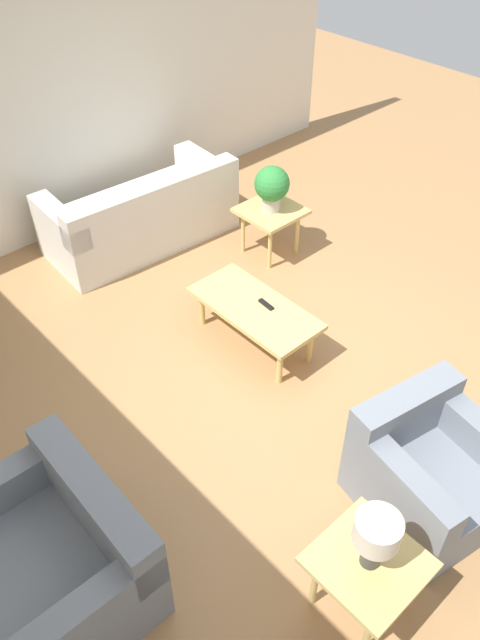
# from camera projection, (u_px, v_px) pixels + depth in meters

# --- Properties ---
(ground_plane) EXTENTS (14.00, 14.00, 0.00)m
(ground_plane) POSITION_uv_depth(u_px,v_px,m) (279.00, 365.00, 5.16)
(ground_plane) COLOR #A87A4C
(wall_right) EXTENTS (0.12, 7.20, 2.70)m
(wall_right) POSITION_uv_depth(u_px,v_px,m) (58.00, 98.00, 5.97)
(wall_right) COLOR silver
(wall_right) RESTS_ON ground_plane
(sofa) EXTENTS (1.00, 1.95, 0.79)m
(sofa) POSITION_uv_depth(u_px,v_px,m) (142.00, 216.00, 6.33)
(sofa) COLOR silver
(sofa) RESTS_ON ground_plane
(armchair) EXTENTS (0.99, 0.95, 0.77)m
(armchair) POSITION_uv_depth(u_px,v_px,m) (427.00, 469.00, 4.02)
(armchair) COLOR slate
(armchair) RESTS_ON ground_plane
(loveseat) EXTENTS (1.15, 0.88, 0.77)m
(loveseat) POSITION_uv_depth(u_px,v_px,m) (60.00, 557.00, 3.58)
(loveseat) COLOR slate
(loveseat) RESTS_ON ground_plane
(coffee_table) EXTENTS (1.14, 0.53, 0.40)m
(coffee_table) POSITION_uv_depth(u_px,v_px,m) (254.00, 310.00, 5.15)
(coffee_table) COLOR tan
(coffee_table) RESTS_ON ground_plane
(side_table_plant) EXTENTS (0.56, 0.56, 0.50)m
(side_table_plant) POSITION_uv_depth(u_px,v_px,m) (271.00, 216.00, 6.10)
(side_table_plant) COLOR tan
(side_table_plant) RESTS_ON ground_plane
(side_table_lamp) EXTENTS (0.56, 0.56, 0.50)m
(side_table_lamp) POSITION_uv_depth(u_px,v_px,m) (367.00, 567.00, 3.40)
(side_table_lamp) COLOR tan
(side_table_lamp) RESTS_ON ground_plane
(potted_plant) EXTENTS (0.34, 0.34, 0.45)m
(potted_plant) POSITION_uv_depth(u_px,v_px,m) (272.00, 186.00, 5.89)
(potted_plant) COLOR #B2ADA3
(potted_plant) RESTS_ON side_table_plant
(table_lamp) EXTENTS (0.25, 0.25, 0.39)m
(table_lamp) POSITION_uv_depth(u_px,v_px,m) (376.00, 535.00, 3.18)
(table_lamp) COLOR #333333
(table_lamp) RESTS_ON side_table_lamp
(remote_control) EXTENTS (0.16, 0.05, 0.02)m
(remote_control) POSITION_uv_depth(u_px,v_px,m) (266.00, 304.00, 5.12)
(remote_control) COLOR black
(remote_control) RESTS_ON coffee_table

